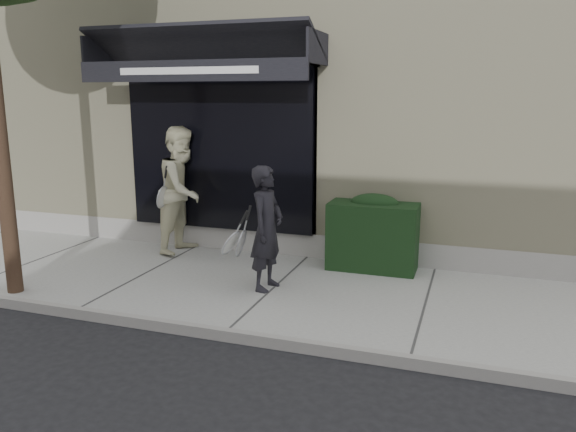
% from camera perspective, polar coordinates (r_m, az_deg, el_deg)
% --- Properties ---
extents(ground, '(80.00, 80.00, 0.00)m').
position_cam_1_polar(ground, '(7.75, -1.29, -7.98)').
color(ground, black).
rests_on(ground, ground).
extents(sidewalk, '(20.00, 3.00, 0.12)m').
position_cam_1_polar(sidewalk, '(7.73, -1.29, -7.56)').
color(sidewalk, gray).
rests_on(sidewalk, ground).
extents(curb, '(20.00, 0.10, 0.14)m').
position_cam_1_polar(curb, '(6.39, -6.18, -11.88)').
color(curb, gray).
rests_on(curb, ground).
extents(building_facade, '(14.30, 8.04, 5.64)m').
position_cam_1_polar(building_facade, '(12.05, 6.94, 12.42)').
color(building_facade, beige).
rests_on(building_facade, ground).
extents(hedge, '(1.30, 0.70, 1.14)m').
position_cam_1_polar(hedge, '(8.44, 8.67, -1.75)').
color(hedge, black).
rests_on(hedge, sidewalk).
extents(pedestrian_front, '(0.69, 0.87, 1.66)m').
position_cam_1_polar(pedestrian_front, '(7.40, -2.21, -1.27)').
color(pedestrian_front, black).
rests_on(pedestrian_front, sidewalk).
extents(pedestrian_back, '(0.87, 1.07, 2.07)m').
position_cam_1_polar(pedestrian_back, '(9.34, -10.61, 2.63)').
color(pedestrian_back, beige).
rests_on(pedestrian_back, sidewalk).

